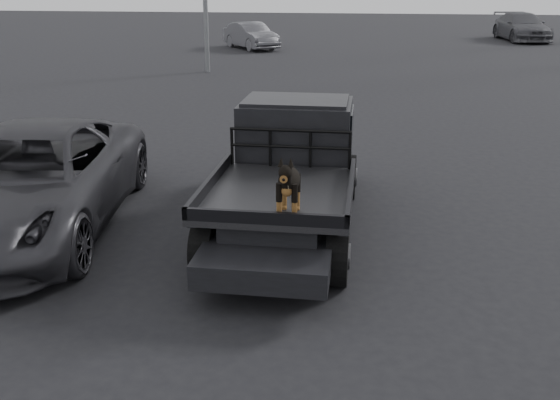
% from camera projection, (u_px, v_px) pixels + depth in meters
% --- Properties ---
extents(ground, '(120.00, 120.00, 0.00)m').
position_uv_depth(ground, '(252.00, 286.00, 7.68)').
color(ground, black).
rests_on(ground, ground).
extents(flatbed_ute, '(2.00, 5.40, 0.92)m').
position_uv_depth(flatbed_ute, '(288.00, 200.00, 9.29)').
color(flatbed_ute, black).
rests_on(flatbed_ute, ground).
extents(ute_cab, '(1.72, 1.30, 0.88)m').
position_uv_depth(ute_cab, '(296.00, 126.00, 9.87)').
color(ute_cab, black).
rests_on(ute_cab, flatbed_ute).
extents(headache_rack, '(1.80, 0.08, 0.55)m').
position_uv_depth(headache_rack, '(290.00, 149.00, 9.22)').
color(headache_rack, black).
rests_on(headache_rack, flatbed_ute).
extents(dog, '(0.32, 0.60, 0.74)m').
position_uv_depth(dog, '(289.00, 185.00, 7.31)').
color(dog, black).
rests_on(dog, flatbed_ute).
extents(parked_suv, '(3.26, 5.77, 1.52)m').
position_uv_depth(parked_suv, '(29.00, 181.00, 9.16)').
color(parked_suv, '#2F2E33').
rests_on(parked_suv, ground).
extents(distant_car_a, '(3.54, 4.08, 1.33)m').
position_uv_depth(distant_car_a, '(251.00, 36.00, 32.46)').
color(distant_car_a, '#4E4E53').
rests_on(distant_car_a, ground).
extents(distant_car_b, '(2.81, 5.63, 1.57)m').
position_uv_depth(distant_car_b, '(522.00, 27.00, 36.56)').
color(distant_car_b, '#4B4C51').
rests_on(distant_car_b, ground).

